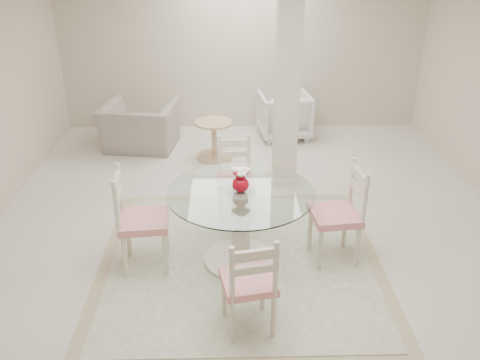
{
  "coord_description": "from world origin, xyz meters",
  "views": [
    {
      "loc": [
        -0.25,
        -4.93,
        3.08
      ],
      "look_at": [
        -0.13,
        -0.39,
        0.85
      ],
      "focal_mm": 38.0,
      "sensor_mm": 36.0,
      "label": 1
    }
  ],
  "objects_px": {
    "dining_chair_east": "(343,207)",
    "red_vase": "(241,180)",
    "column": "(287,84)",
    "side_table": "(214,141)",
    "dining_chair_south": "(250,278)",
    "dining_chair_west": "(135,213)",
    "dining_chair_north": "(235,172)",
    "armchair_white": "(284,115)",
    "recliner_taupe": "(140,126)",
    "dining_table": "(240,227)"
  },
  "relations": [
    {
      "from": "dining_chair_east",
      "to": "red_vase",
      "type": "bearing_deg",
      "value": -93.95
    },
    {
      "from": "column",
      "to": "red_vase",
      "type": "height_order",
      "value": "column"
    },
    {
      "from": "column",
      "to": "side_table",
      "type": "bearing_deg",
      "value": 139.74
    },
    {
      "from": "dining_chair_south",
      "to": "side_table",
      "type": "distance_m",
      "value": 3.75
    },
    {
      "from": "dining_chair_east",
      "to": "dining_chair_south",
      "type": "height_order",
      "value": "dining_chair_east"
    },
    {
      "from": "dining_chair_west",
      "to": "dining_chair_north",
      "type": "bearing_deg",
      "value": -48.05
    },
    {
      "from": "armchair_white",
      "to": "side_table",
      "type": "distance_m",
      "value": 1.44
    },
    {
      "from": "dining_chair_west",
      "to": "recliner_taupe",
      "type": "bearing_deg",
      "value": 3.0
    },
    {
      "from": "column",
      "to": "dining_chair_east",
      "type": "distance_m",
      "value": 2.03
    },
    {
      "from": "dining_chair_north",
      "to": "side_table",
      "type": "xyz_separation_m",
      "value": [
        -0.28,
        1.68,
        -0.29
      ]
    },
    {
      "from": "dining_chair_west",
      "to": "armchair_white",
      "type": "distance_m",
      "value": 4.07
    },
    {
      "from": "red_vase",
      "to": "armchair_white",
      "type": "bearing_deg",
      "value": 77.3
    },
    {
      "from": "dining_chair_east",
      "to": "dining_chair_north",
      "type": "distance_m",
      "value": 1.44
    },
    {
      "from": "dining_chair_east",
      "to": "dining_chair_south",
      "type": "xyz_separation_m",
      "value": [
        -0.97,
        -1.06,
        -0.05
      ]
    },
    {
      "from": "dining_chair_north",
      "to": "recliner_taupe",
      "type": "height_order",
      "value": "dining_chair_north"
    },
    {
      "from": "column",
      "to": "dining_table",
      "type": "xyz_separation_m",
      "value": [
        -0.63,
        -1.89,
        -0.93
      ]
    },
    {
      "from": "dining_table",
      "to": "dining_chair_south",
      "type": "height_order",
      "value": "dining_chair_south"
    },
    {
      "from": "column",
      "to": "dining_table",
      "type": "relative_size",
      "value": 1.89
    },
    {
      "from": "red_vase",
      "to": "dining_chair_west",
      "type": "distance_m",
      "value": 1.08
    },
    {
      "from": "recliner_taupe",
      "to": "dining_chair_south",
      "type": "bearing_deg",
      "value": 118.51
    },
    {
      "from": "dining_chair_north",
      "to": "red_vase",
      "type": "bearing_deg",
      "value": -90.45
    },
    {
      "from": "red_vase",
      "to": "dining_chair_north",
      "type": "relative_size",
      "value": 0.24
    },
    {
      "from": "dining_chair_west",
      "to": "dining_table",
      "type": "bearing_deg",
      "value": -92.74
    },
    {
      "from": "red_vase",
      "to": "side_table",
      "type": "height_order",
      "value": "red_vase"
    },
    {
      "from": "dining_table",
      "to": "red_vase",
      "type": "relative_size",
      "value": 5.71
    },
    {
      "from": "dining_table",
      "to": "dining_chair_east",
      "type": "distance_m",
      "value": 1.04
    },
    {
      "from": "dining_chair_south",
      "to": "side_table",
      "type": "xyz_separation_m",
      "value": [
        -0.37,
        3.72,
        -0.29
      ]
    },
    {
      "from": "dining_chair_south",
      "to": "side_table",
      "type": "height_order",
      "value": "dining_chair_south"
    },
    {
      "from": "dining_table",
      "to": "dining_chair_east",
      "type": "xyz_separation_m",
      "value": [
        1.02,
        0.05,
        0.19
      ]
    },
    {
      "from": "column",
      "to": "dining_chair_north",
      "type": "height_order",
      "value": "column"
    },
    {
      "from": "dining_table",
      "to": "dining_chair_north",
      "type": "height_order",
      "value": "dining_chair_north"
    },
    {
      "from": "column",
      "to": "dining_chair_west",
      "type": "height_order",
      "value": "column"
    },
    {
      "from": "column",
      "to": "dining_chair_west",
      "type": "xyz_separation_m",
      "value": [
        -1.66,
        -1.94,
        -0.73
      ]
    },
    {
      "from": "dining_chair_north",
      "to": "recliner_taupe",
      "type": "bearing_deg",
      "value": 121.54
    },
    {
      "from": "dining_chair_west",
      "to": "recliner_taupe",
      "type": "height_order",
      "value": "dining_chair_west"
    },
    {
      "from": "column",
      "to": "armchair_white",
      "type": "distance_m",
      "value": 1.96
    },
    {
      "from": "column",
      "to": "recliner_taupe",
      "type": "bearing_deg",
      "value": 149.73
    },
    {
      "from": "dining_chair_north",
      "to": "dining_chair_west",
      "type": "bearing_deg",
      "value": -135.63
    },
    {
      "from": "red_vase",
      "to": "dining_table",
      "type": "bearing_deg",
      "value": 161.57
    },
    {
      "from": "dining_chair_east",
      "to": "column",
      "type": "bearing_deg",
      "value": -174.66
    },
    {
      "from": "side_table",
      "to": "armchair_white",
      "type": "bearing_deg",
      "value": 37.86
    },
    {
      "from": "dining_chair_south",
      "to": "recliner_taupe",
      "type": "relative_size",
      "value": 0.96
    },
    {
      "from": "dining_chair_north",
      "to": "armchair_white",
      "type": "relative_size",
      "value": 1.3
    },
    {
      "from": "dining_table",
      "to": "red_vase",
      "type": "height_order",
      "value": "red_vase"
    },
    {
      "from": "red_vase",
      "to": "dining_chair_east",
      "type": "relative_size",
      "value": 0.22
    },
    {
      "from": "dining_chair_west",
      "to": "armchair_white",
      "type": "bearing_deg",
      "value": -32.09
    },
    {
      "from": "dining_chair_south",
      "to": "dining_table",
      "type": "bearing_deg",
      "value": -98.19
    },
    {
      "from": "dining_chair_north",
      "to": "side_table",
      "type": "distance_m",
      "value": 1.73
    },
    {
      "from": "dining_chair_east",
      "to": "side_table",
      "type": "xyz_separation_m",
      "value": [
        -1.35,
        2.66,
        -0.34
      ]
    },
    {
      "from": "recliner_taupe",
      "to": "side_table",
      "type": "relative_size",
      "value": 1.91
    }
  ]
}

